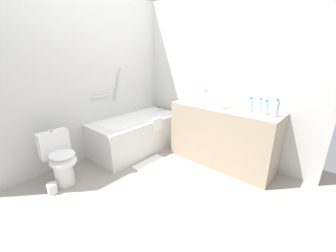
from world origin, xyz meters
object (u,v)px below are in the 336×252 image
object	(u,v)px
toilet_paper_roll	(52,188)
bathtub	(137,133)
sink_faucet	(225,102)
water_bottle_4	(276,108)
drinking_glass_0	(238,107)
bath_mat	(152,164)
drinking_glass_1	(196,99)
water_bottle_2	(266,108)
water_bottle_1	(206,98)
drinking_glass_2	(200,100)
toilet	(60,159)
sink_basin	(219,105)
water_bottle_3	(250,105)
water_bottle_0	(260,106)

from	to	relation	value
toilet_paper_roll	bathtub	bearing A→B (deg)	6.00
bathtub	sink_faucet	world-z (taller)	bathtub
sink_faucet	water_bottle_4	distance (m)	0.74
drinking_glass_0	bath_mat	world-z (taller)	drinking_glass_0
sink_faucet	toilet_paper_roll	bearing A→B (deg)	153.72
water_bottle_4	drinking_glass_1	xyz separation A→B (m)	(0.01, 1.14, -0.05)
drinking_glass_1	bath_mat	world-z (taller)	drinking_glass_1
sink_faucet	water_bottle_2	xyz separation A→B (m)	(-0.15, -0.61, 0.06)
drinking_glass_0	drinking_glass_1	world-z (taller)	drinking_glass_1
bath_mat	toilet_paper_roll	xyz separation A→B (m)	(-1.26, 0.41, 0.06)
bathtub	water_bottle_4	size ratio (longest dim) A/B	6.96
water_bottle_1	drinking_glass_2	world-z (taller)	water_bottle_1
toilet	drinking_glass_0	xyz separation A→B (m)	(1.76, -1.44, 0.56)
toilet	water_bottle_2	bearing A→B (deg)	47.14
sink_basin	water_bottle_2	distance (m)	0.61
toilet	bath_mat	world-z (taller)	toilet
drinking_glass_0	water_bottle_1	bearing A→B (deg)	90.10
water_bottle_2	water_bottle_3	distance (m)	0.20
sink_faucet	water_bottle_0	bearing A→B (deg)	-104.27
water_bottle_0	water_bottle_3	distance (m)	0.12
toilet	water_bottle_3	size ratio (longest dim) A/B	3.68
bathtub	toilet	xyz separation A→B (m)	(-1.26, -0.05, 0.05)
water_bottle_4	water_bottle_2	bearing A→B (deg)	94.07
water_bottle_0	toilet	bearing A→B (deg)	136.93
water_bottle_1	water_bottle_2	distance (m)	0.82
sink_basin	water_bottle_0	distance (m)	0.54
sink_basin	toilet_paper_roll	world-z (taller)	sink_basin
water_bottle_4	drinking_glass_0	xyz separation A→B (m)	(-0.04, 0.44, -0.06)
water_bottle_0	toilet_paper_roll	distance (m)	2.69
bathtub	drinking_glass_0	distance (m)	1.68
drinking_glass_1	water_bottle_2	bearing A→B (deg)	-90.77
sink_faucet	water_bottle_2	bearing A→B (deg)	-103.73
water_bottle_0	bath_mat	size ratio (longest dim) A/B	0.37
sink_faucet	water_bottle_1	distance (m)	0.29
bathtub	drinking_glass_2	distance (m)	1.19
sink_faucet	water_bottle_4	xyz separation A→B (m)	(-0.14, -0.72, 0.07)
drinking_glass_0	water_bottle_2	bearing A→B (deg)	-83.91
water_bottle_4	bath_mat	size ratio (longest dim) A/B	0.40
toilet_paper_roll	drinking_glass_2	bearing A→B (deg)	-20.03
water_bottle_4	drinking_glass_0	size ratio (longest dim) A/B	2.63
sink_basin	toilet_paper_roll	distance (m)	2.36
water_bottle_1	drinking_glass_1	distance (m)	0.22
drinking_glass_2	sink_faucet	bearing A→B (deg)	-65.20
toilet	water_bottle_4	size ratio (longest dim) A/B	3.21
water_bottle_4	bath_mat	world-z (taller)	water_bottle_4
sink_basin	drinking_glass_1	size ratio (longest dim) A/B	3.17
toilet	water_bottle_2	distance (m)	2.58
bath_mat	water_bottle_0	bearing A→B (deg)	-57.97
water_bottle_4	sink_basin	bearing A→B (deg)	93.33
toilet_paper_roll	toilet	bearing A→B (deg)	29.27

